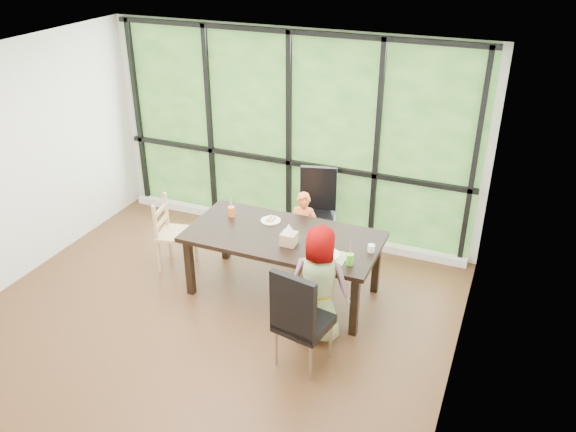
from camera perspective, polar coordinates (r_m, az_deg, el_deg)
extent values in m
plane|color=black|center=(6.47, -7.49, -9.90)|extent=(5.00, 5.00, 0.00)
plane|color=silver|center=(7.62, 0.25, 7.84)|extent=(5.00, 0.00, 5.00)
cube|color=#27531D|center=(7.60, 0.19, 7.80)|extent=(4.80, 0.02, 2.65)
cube|color=silver|center=(8.06, -0.04, -1.12)|extent=(4.80, 0.12, 0.10)
cube|color=black|center=(6.64, -0.47, -4.67)|extent=(2.16, 1.11, 0.75)
cube|color=black|center=(7.39, 2.78, 0.32)|extent=(0.56, 0.56, 1.08)
cube|color=black|center=(5.57, 1.56, -9.67)|extent=(0.54, 0.54, 1.08)
cube|color=tan|center=(7.21, -10.80, -1.72)|extent=(0.48, 0.50, 0.90)
imported|color=orange|center=(7.08, 1.51, -1.41)|extent=(0.38, 0.27, 0.98)
imported|color=slate|center=(5.85, 2.98, -6.63)|extent=(0.64, 0.45, 1.25)
cube|color=tan|center=(6.06, 3.83, -3.90)|extent=(0.39, 0.29, 0.01)
cylinder|color=white|center=(6.73, -1.69, -0.44)|extent=(0.23, 0.23, 0.01)
cylinder|color=white|center=(6.08, 3.75, -3.74)|extent=(0.28, 0.28, 0.02)
cylinder|color=orange|center=(6.84, -5.50, 0.42)|extent=(0.08, 0.08, 0.12)
cylinder|color=#5DD82B|center=(5.92, 6.02, -4.19)|extent=(0.07, 0.07, 0.12)
cylinder|color=white|center=(6.18, 8.07, -3.11)|extent=(0.08, 0.08, 0.08)
cube|color=tan|center=(6.23, 0.10, -2.21)|extent=(0.16, 0.16, 0.14)
cylinder|color=white|center=(6.80, -5.54, 1.18)|extent=(0.01, 0.04, 0.20)
cylinder|color=pink|center=(5.87, 6.07, -3.37)|extent=(0.01, 0.04, 0.20)
cone|color=white|center=(6.17, 0.10, -1.22)|extent=(0.12, 0.12, 0.11)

